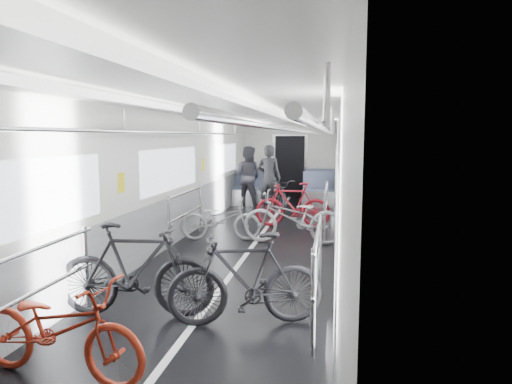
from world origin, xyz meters
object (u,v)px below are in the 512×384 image
bike_left_far (221,219)px  bike_right_far (293,205)px  bike_right_mid (293,217)px  person_seated (248,176)px  bike_right_near (246,279)px  bike_left_near (58,328)px  person_standing (269,178)px  bike_left_mid (135,270)px  bike_aisle (281,195)px

bike_left_far → bike_right_far: bearing=-48.1°
bike_left_far → bike_right_mid: bike_right_mid is taller
bike_right_mid → person_seated: (-1.70, 4.42, 0.36)m
bike_right_near → person_seated: (-1.54, 8.20, 0.36)m
bike_left_near → bike_right_mid: bearing=-7.9°
bike_left_near → person_standing: size_ratio=0.92×
bike_left_near → bike_right_mid: bike_right_mid is taller
bike_right_mid → person_seated: 4.75m
bike_right_near → bike_right_mid: bike_right_near is taller
bike_left_mid → bike_right_mid: (1.40, 3.75, -0.04)m
bike_right_near → bike_aisle: 7.34m
bike_right_near → bike_aisle: bearing=167.8°
bike_right_mid → bike_left_near: bearing=-14.9°
bike_right_far → person_seated: person_seated is taller
bike_left_far → bike_right_far: size_ratio=0.94×
bike_aisle → bike_left_far: bearing=-115.6°
bike_left_far → person_seated: size_ratio=0.90×
bike_right_near → bike_aisle: (-0.48, 7.32, -0.06)m
bike_left_far → bike_right_far: 1.96m
bike_left_far → bike_right_near: size_ratio=0.93×
bike_right_near → bike_aisle: bike_right_near is taller
bike_left_mid → bike_left_near: bearing=171.5°
bike_right_mid → bike_aisle: size_ratio=1.12×
bike_left_mid → bike_left_far: bearing=-6.0°
bike_left_mid → bike_aisle: size_ratio=1.05×
bike_right_mid → person_standing: (-0.98, 3.65, 0.39)m
bike_left_near → bike_right_near: (1.30, 1.33, 0.07)m
bike_right_near → bike_aisle: size_ratio=0.99×
bike_aisle → person_standing: size_ratio=0.95×
bike_right_mid → person_standing: 3.80m
bike_left_near → bike_right_mid: 5.31m
bike_aisle → bike_right_far: bearing=-89.5°
bike_left_mid → bike_left_far: 3.81m
bike_left_mid → bike_right_near: (1.24, -0.02, -0.03)m
bike_right_mid → person_seated: bearing=-157.9°
bike_left_near → bike_aisle: size_ratio=0.97×
bike_left_far → person_standing: size_ratio=0.87×
bike_right_far → person_standing: person_standing is taller
bike_right_far → bike_left_far: bearing=-41.1°
bike_right_near → person_standing: size_ratio=0.93×
bike_left_mid → bike_left_far: (-0.00, 3.81, -0.12)m
bike_left_mid → person_seated: size_ratio=1.03×
bike_right_near → person_standing: person_standing is taller
bike_right_mid → person_standing: size_ratio=1.06×
bike_left_far → person_standing: person_standing is taller
bike_left_near → bike_aisle: (0.83, 8.65, 0.01)m
bike_left_far → bike_right_near: (1.24, -3.83, 0.09)m
bike_left_near → person_seated: (-0.24, 9.52, 0.43)m
bike_left_mid → bike_right_far: (1.25, 5.31, -0.03)m
bike_left_mid → bike_aisle: (0.77, 7.31, -0.09)m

